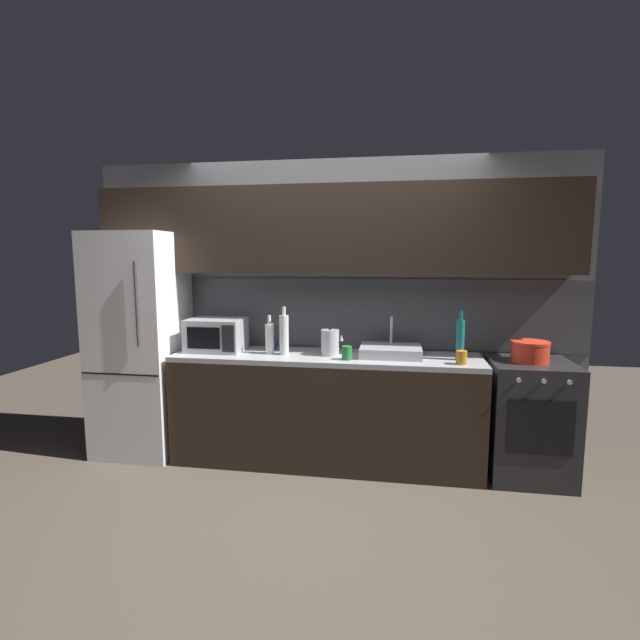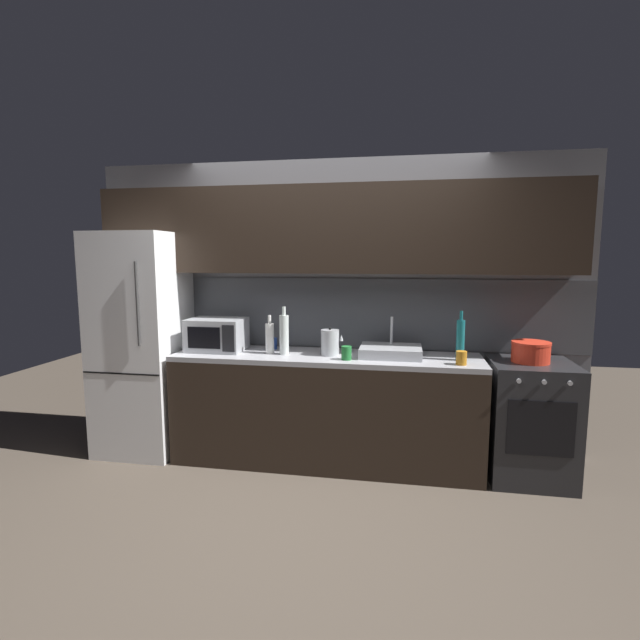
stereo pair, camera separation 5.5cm
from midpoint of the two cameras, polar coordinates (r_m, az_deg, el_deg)
The scene contains 15 objects.
ground_plane at distance 3.32m, azimuth -1.58°, elevation -22.85°, with size 10.00×10.00×0.00m, color #4C4238.
back_wall at distance 4.04m, azimuth 1.80°, elevation 5.70°, with size 4.20×0.44×2.50m.
counter_run at distance 3.95m, azimuth 1.09°, elevation -10.61°, with size 2.46×0.60×0.90m.
refrigerator at distance 4.37m, azimuth -20.28°, elevation -2.63°, with size 0.68×0.69×1.89m.
oven_range at distance 4.02m, azimuth 24.24°, elevation -10.93°, with size 0.60×0.62×0.90m.
microwave at distance 4.07m, azimuth -11.91°, elevation -1.72°, with size 0.46×0.35×0.27m.
sink_basin at distance 3.81m, azimuth 8.91°, elevation -3.73°, with size 0.48×0.38×0.30m.
kettle at distance 3.79m, azimuth 1.63°, elevation -2.71°, with size 0.18×0.15×0.23m.
wine_bottle_teal at distance 3.76m, azimuth 16.92°, elevation -2.25°, with size 0.06×0.06×0.38m.
wine_bottle_white at distance 3.88m, azimuth -5.66°, elevation -2.14°, with size 0.07×0.07×0.32m.
wine_bottle_clear at distance 3.82m, azimuth -3.93°, elevation -1.71°, with size 0.08×0.08×0.39m.
mug_blue at distance 4.07m, azimuth -5.36°, elevation -2.82°, with size 0.08×0.08×0.10m, color #234299.
mug_amber at distance 3.62m, azimuth 17.05°, elevation -4.39°, with size 0.08×0.08×0.10m, color #B27019.
mug_green at distance 3.64m, azimuth 3.63°, elevation -3.98°, with size 0.08×0.08×0.11m, color #1E6B2D.
cooking_pot at distance 3.89m, azimuth 24.38°, elevation -3.52°, with size 0.28×0.28×0.16m.
Camera 2 is at (0.61, -2.80, 1.68)m, focal length 26.62 mm.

